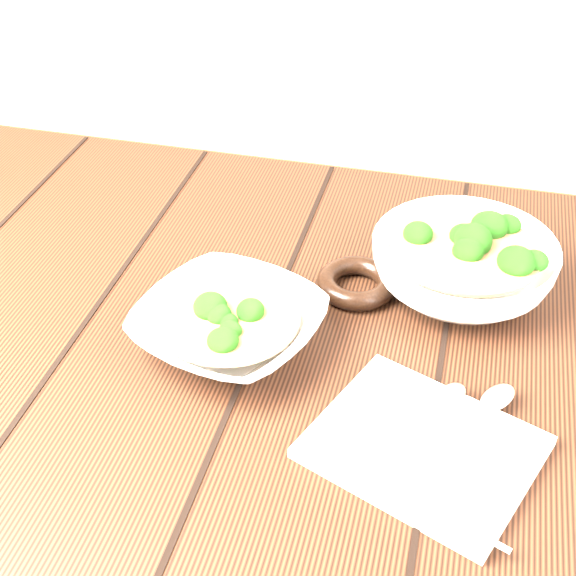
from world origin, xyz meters
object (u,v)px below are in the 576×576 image
at_px(trivet, 357,283).
at_px(napkin, 423,447).
at_px(table, 279,413).
at_px(soup_bowl_front, 229,325).
at_px(soup_bowl_back, 463,265).

bearing_deg(trivet, napkin, -65.36).
height_order(table, trivet, trivet).
height_order(trivet, napkin, trivet).
bearing_deg(table, soup_bowl_front, -157.15).
xyz_separation_m(table, soup_bowl_front, (-0.05, -0.02, 0.15)).
xyz_separation_m(soup_bowl_front, trivet, (0.12, 0.13, -0.01)).
relative_size(table, napkin, 6.02).
height_order(soup_bowl_front, trivet, soup_bowl_front).
distance_m(soup_bowl_front, soup_bowl_back, 0.29).
relative_size(soup_bowl_front, soup_bowl_back, 0.92).
bearing_deg(soup_bowl_back, soup_bowl_front, -146.22).
distance_m(table, soup_bowl_front, 0.15).
bearing_deg(table, napkin, -35.37).
xyz_separation_m(table, napkin, (0.17, -0.12, 0.13)).
xyz_separation_m(soup_bowl_back, napkin, (-0.01, -0.26, -0.03)).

